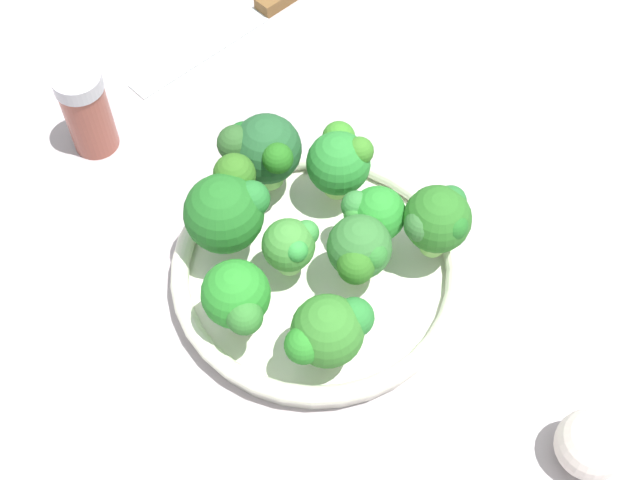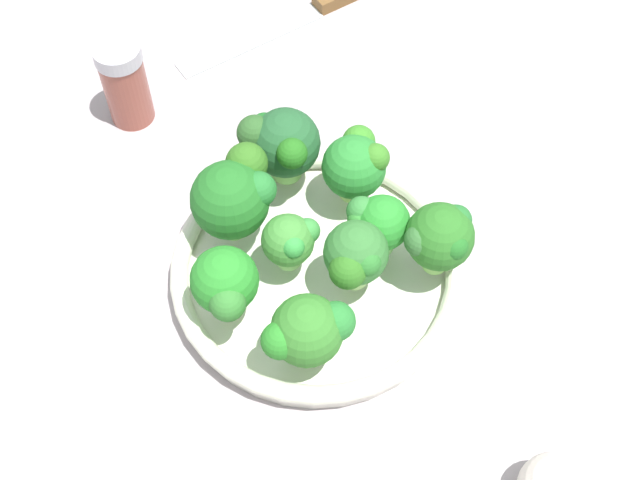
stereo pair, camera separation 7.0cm
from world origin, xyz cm
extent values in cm
cube|color=#ADA1A5|center=(0.00, 0.00, -1.25)|extent=(130.00, 130.00, 2.50)
cylinder|color=silver|center=(0.36, -3.16, 0.64)|extent=(24.04, 24.04, 1.28)
torus|color=silver|center=(0.36, -3.16, 2.06)|extent=(25.04, 25.04, 1.57)
cylinder|color=#83CC6A|center=(5.04, -5.70, 3.81)|extent=(2.37, 2.37, 1.94)
sphere|color=#2A8C2D|center=(5.04, -5.70, 6.32)|extent=(4.72, 4.72, 4.72)
sphere|color=#347F37|center=(4.25, -4.03, 7.00)|extent=(2.55, 2.55, 2.55)
sphere|color=#338231|center=(3.62, -4.39, 6.78)|extent=(1.98, 1.98, 1.98)
cylinder|color=#7AB953|center=(-2.94, 4.11, 4.01)|extent=(2.06, 2.06, 2.33)
sphere|color=#226B24|center=(-2.94, 4.11, 7.34)|extent=(6.64, 6.64, 6.64)
sphere|color=#31732B|center=(-1.08, 4.68, 7.74)|extent=(3.49, 3.49, 3.49)
sphere|color=#346E20|center=(-0.39, 5.25, 8.58)|extent=(3.59, 3.59, 3.59)
sphere|color=#277630|center=(-1.00, 2.67, 8.37)|extent=(3.04, 3.04, 3.04)
cylinder|color=#A0CD74|center=(1.15, -6.49, 3.96)|extent=(2.30, 2.30, 2.23)
sphere|color=#347432|center=(1.15, -6.49, 6.80)|extent=(5.30, 5.30, 5.30)
sphere|color=#2E6F1F|center=(-0.66, -7.38, 7.18)|extent=(3.06, 3.06, 3.06)
sphere|color=#2C7528|center=(2.64, -6.34, 7.24)|extent=(2.14, 2.14, 2.14)
sphere|color=#2C772C|center=(0.78, -7.93, 7.53)|extent=(2.48, 2.48, 2.48)
cylinder|color=#9ECB66|center=(7.43, -0.19, 3.72)|extent=(2.55, 2.55, 1.75)
sphere|color=#2B8331|center=(7.43, -0.19, 6.42)|extent=(5.62, 5.62, 5.62)
sphere|color=#3A8727|center=(9.29, 1.29, 7.15)|extent=(2.93, 2.93, 2.93)
sphere|color=#3B8026|center=(8.57, -1.34, 7.89)|extent=(2.49, 2.49, 2.49)
cylinder|color=#7CBB5A|center=(4.66, 5.67, 3.94)|extent=(2.73, 2.73, 2.18)
sphere|color=#23582D|center=(4.66, 5.67, 7.03)|extent=(6.17, 6.17, 6.17)
sphere|color=#1D6523|center=(4.14, 7.73, 7.62)|extent=(2.80, 2.80, 2.80)
sphere|color=#236A1B|center=(3.39, 3.38, 8.65)|extent=(2.65, 2.65, 2.65)
sphere|color=#2D5B27|center=(2.95, 7.62, 8.06)|extent=(3.19, 3.19, 3.19)
cylinder|color=#90CC63|center=(7.00, -10.17, 4.03)|extent=(2.13, 2.13, 2.36)
sphere|color=#2B7024|center=(7.00, -10.17, 7.04)|extent=(5.63, 5.63, 5.63)
sphere|color=#226C22|center=(6.64, -11.76, 7.85)|extent=(2.43, 2.43, 2.43)
sphere|color=#356D32|center=(5.36, -9.55, 7.51)|extent=(2.78, 2.78, 2.78)
sphere|color=#27712E|center=(8.55, -10.34, 7.91)|extent=(2.65, 2.65, 2.65)
cylinder|color=#7CBA5F|center=(-1.59, -1.41, 3.67)|extent=(2.12, 2.12, 1.65)
sphere|color=#418937|center=(-1.59, -1.41, 5.94)|extent=(4.43, 4.43, 4.43)
sphere|color=green|center=(-2.11, -2.61, 6.87)|extent=(1.96, 1.96, 1.96)
sphere|color=#398B3B|center=(-0.08, -2.07, 6.39)|extent=(2.13, 2.13, 2.13)
cylinder|color=#93C864|center=(-6.28, -8.67, 3.65)|extent=(2.26, 2.26, 1.60)
sphere|color=#357C2A|center=(-6.28, -8.67, 6.30)|extent=(5.69, 5.69, 5.69)
sphere|color=#2A8326|center=(-8.45, -8.03, 6.70)|extent=(2.96, 2.96, 2.96)
sphere|color=#297D31|center=(-4.34, -9.77, 6.76)|extent=(3.14, 3.14, 3.14)
cylinder|color=#A2CA69|center=(-8.18, -1.37, 4.11)|extent=(2.06, 2.06, 2.54)
sphere|color=#2A8B29|center=(-8.18, -1.37, 7.15)|extent=(5.43, 5.43, 5.43)
sphere|color=#337C2F|center=(-9.45, -3.29, 7.51)|extent=(2.86, 2.86, 2.86)
sphere|color=#2B8035|center=(-8.27, 0.32, 7.46)|extent=(2.72, 2.72, 2.72)
cube|color=silver|center=(15.47, 23.32, 0.20)|extent=(17.19, 5.57, 0.40)
cylinder|color=#95493C|center=(-0.11, 23.35, 3.79)|extent=(4.28, 4.28, 7.57)
cylinder|color=#BDB7C1|center=(-0.11, 23.35, 8.32)|extent=(4.49, 4.49, 1.50)
camera|label=1|loc=(-31.06, -25.94, 63.73)|focal=47.90mm
camera|label=2|loc=(-26.49, -31.18, 63.73)|focal=47.90mm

